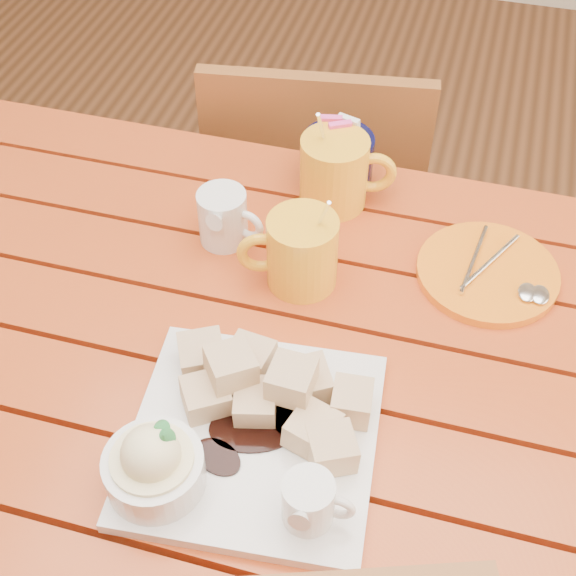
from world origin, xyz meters
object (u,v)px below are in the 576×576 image
(coffee_mug_left, at_px, (300,251))
(chair_far, at_px, (317,208))
(table, at_px, (258,394))
(coffee_mug_right, at_px, (336,171))
(dessert_plate, at_px, (235,436))
(orange_saucer, at_px, (489,273))

(coffee_mug_left, bearing_deg, chair_far, 82.65)
(table, xyz_separation_m, coffee_mug_right, (0.03, 0.29, 0.16))
(dessert_plate, relative_size, coffee_mug_left, 1.90)
(coffee_mug_right, relative_size, orange_saucer, 0.86)
(dessert_plate, relative_size, chair_far, 0.35)
(dessert_plate, height_order, coffee_mug_right, coffee_mug_right)
(table, distance_m, chair_far, 0.62)
(orange_saucer, bearing_deg, coffee_mug_left, -163.27)
(table, xyz_separation_m, orange_saucer, (0.27, 0.20, 0.11))
(coffee_mug_right, bearing_deg, coffee_mug_left, -106.72)
(table, xyz_separation_m, dessert_plate, (0.02, -0.15, 0.14))
(coffee_mug_right, distance_m, chair_far, 0.46)
(coffee_mug_left, height_order, orange_saucer, coffee_mug_left)
(coffee_mug_left, distance_m, chair_far, 0.58)
(coffee_mug_right, relative_size, chair_far, 0.20)
(dessert_plate, bearing_deg, table, 98.95)
(orange_saucer, bearing_deg, table, -143.77)
(table, bearing_deg, coffee_mug_right, 83.75)
(coffee_mug_right, distance_m, orange_saucer, 0.26)
(dessert_plate, height_order, chair_far, dessert_plate)
(dessert_plate, bearing_deg, orange_saucer, 55.14)
(dessert_plate, bearing_deg, coffee_mug_right, 88.99)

